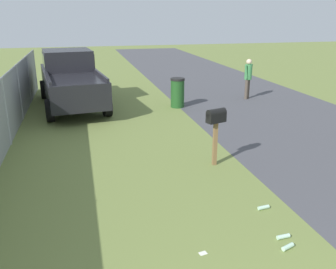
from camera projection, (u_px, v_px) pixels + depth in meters
name	position (u px, v px, depth m)	size (l,w,h in m)	color
mailbox	(216.00, 121.00, 8.30)	(0.33, 0.50, 1.37)	brown
pickup_truck	(70.00, 77.00, 13.83)	(5.77, 2.70, 2.09)	black
trash_bin	(178.00, 93.00, 13.75)	(0.54, 0.54, 1.11)	#1E4C1E
pedestrian	(248.00, 76.00, 14.98)	(0.35, 0.48, 1.65)	#4C4238
fence_section	(6.00, 109.00, 9.64)	(15.42, 0.07, 1.85)	#9EA3A8
litter_bottle_midfield_b	(288.00, 247.00, 5.54)	(0.07, 0.07, 0.22)	#B2D8BF
litter_wrapper_near_hydrant	(203.00, 253.00, 5.45)	(0.12, 0.08, 0.01)	silver
litter_bottle_by_mailbox	(283.00, 237.00, 5.80)	(0.07, 0.07, 0.22)	#B2D8BF
litter_bottle_far_scatter	(264.00, 207.00, 6.67)	(0.07, 0.07, 0.22)	#B2D8BF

